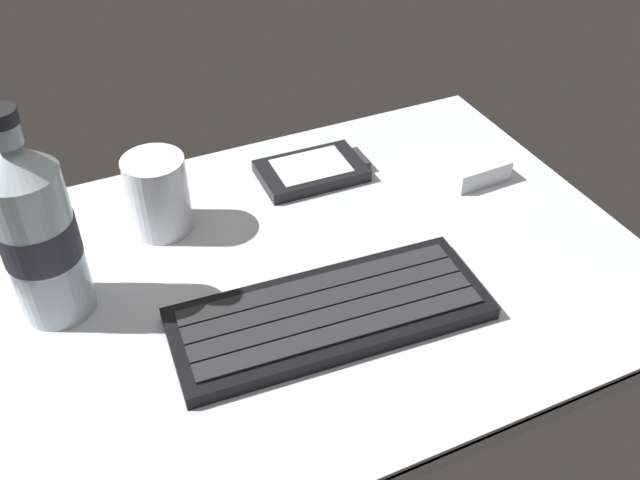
{
  "coord_description": "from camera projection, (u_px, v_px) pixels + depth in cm",
  "views": [
    {
      "loc": [
        -22.2,
        -48.62,
        47.14
      ],
      "look_at": [
        0.0,
        0.0,
        3.0
      ],
      "focal_mm": 39.9,
      "sensor_mm": 36.0,
      "label": 1
    }
  ],
  "objects": [
    {
      "name": "keyboard",
      "position": [
        330.0,
        313.0,
        0.65
      ],
      "size": [
        29.66,
        12.87,
        1.7
      ],
      "color": "black",
      "rests_on": "ground_plane"
    },
    {
      "name": "handheld_device",
      "position": [
        312.0,
        171.0,
        0.83
      ],
      "size": [
        12.94,
        7.9,
        1.5
      ],
      "color": "black",
      "rests_on": "ground_plane"
    },
    {
      "name": "juice_cup",
      "position": [
        158.0,
        197.0,
        0.73
      ],
      "size": [
        6.4,
        6.4,
        8.5
      ],
      "color": "silver",
      "rests_on": "ground_plane"
    },
    {
      "name": "water_bottle",
      "position": [
        37.0,
        232.0,
        0.61
      ],
      "size": [
        6.73,
        6.73,
        20.8
      ],
      "color": "silver",
      "rests_on": "ground_plane"
    },
    {
      "name": "charger_block",
      "position": [
        473.0,
        167.0,
        0.82
      ],
      "size": [
        7.21,
        5.87,
        2.4
      ],
      "primitive_type": "cube",
      "rotation": [
        0.0,
        0.0,
        0.04
      ],
      "color": "silver",
      "rests_on": "ground_plane"
    },
    {
      "name": "ground_plane",
      "position": [
        321.0,
        272.0,
        0.72
      ],
      "size": [
        64.0,
        48.0,
        2.8
      ],
      "color": "silver"
    }
  ]
}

